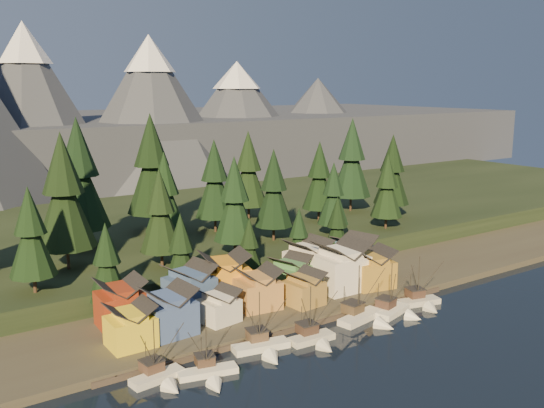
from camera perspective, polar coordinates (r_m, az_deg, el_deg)
ground at (r=108.25m, az=7.29°, el=-14.29°), size 500.00×500.00×0.00m
shore_strip at (r=138.00m, az=-3.89°, el=-8.14°), size 400.00×50.00×1.50m
hillside at (r=180.52m, az=-12.00°, el=-2.95°), size 420.00×100.00×6.00m
dock at (r=119.73m, az=1.95°, el=-11.35°), size 80.00×4.00×1.00m
mountain_ridge at (r=293.27m, az=-22.33°, el=6.41°), size 560.00×190.00×90.00m
boat_0 at (r=100.49m, az=-10.49°, el=-15.09°), size 9.30×9.94×11.28m
boat_1 at (r=101.03m, az=-5.92°, el=-15.04°), size 10.43×10.98×10.39m
boat_2 at (r=109.07m, az=-0.81°, el=-12.72°), size 10.96×11.59×11.77m
boat_3 at (r=112.64m, az=4.07°, el=-11.86°), size 9.04×9.77×11.63m
boat_4 at (r=123.08m, az=8.84°, el=-9.91°), size 11.63×12.29×12.60m
boat_5 at (r=127.65m, az=11.72°, el=-9.20°), size 9.62×10.26×11.99m
boat_6 at (r=133.93m, az=13.96°, el=-8.36°), size 9.78×10.36×11.73m
house_front_0 at (r=109.91m, az=-13.19°, el=-10.93°), size 7.73×7.31×7.72m
house_front_1 at (r=113.34m, az=-9.71°, el=-9.76°), size 9.16×8.84×8.89m
house_front_2 at (r=118.11m, az=-5.01°, el=-9.41°), size 7.65×7.69×6.52m
house_front_3 at (r=124.33m, az=-1.35°, el=-7.82°), size 9.10×8.76×8.36m
house_front_4 at (r=126.59m, az=3.00°, el=-7.80°), size 7.50×8.00×7.07m
house_front_5 at (r=135.36m, az=6.49°, el=-5.67°), size 10.65×9.72×10.99m
house_front_6 at (r=138.67m, az=9.33°, el=-5.83°), size 10.27×9.88×8.83m
house_back_0 at (r=118.69m, az=-14.06°, el=-8.89°), size 8.82×8.50×9.19m
house_back_1 at (r=123.87m, az=-7.77°, el=-7.70°), size 9.70×9.78×9.54m
house_back_2 at (r=129.16m, az=-4.50°, el=-6.66°), size 11.42×10.83×10.22m
house_back_3 at (r=134.24m, az=1.75°, el=-6.46°), size 9.33×8.72×7.95m
house_back_4 at (r=140.69m, az=3.41°, el=-5.22°), size 9.70×9.37×9.84m
house_back_5 at (r=146.33m, az=7.70°, el=-4.71°), size 10.30×10.38×9.56m
tree_hill_2 at (r=126.46m, az=-21.75°, el=-2.74°), size 9.18×9.18×21.39m
tree_hill_3 at (r=139.20m, az=-19.00°, el=0.79°), size 13.13×13.13×30.59m
tree_hill_4 at (r=155.40m, az=-17.69°, el=2.38°), size 14.11×14.11×32.87m
tree_hill_5 at (r=136.64m, az=-10.47°, el=-0.89°), size 9.59×9.59×22.33m
tree_hill_6 at (r=153.08m, az=-10.04°, el=0.80°), size 10.37×10.37×24.15m
tree_hill_7 at (r=142.78m, az=-3.55°, el=0.19°), size 10.35×10.35×24.12m
tree_hill_8 at (r=167.04m, az=-5.42°, el=2.11°), size 11.09×11.09×25.83m
tree_hill_9 at (r=157.06m, az=0.16°, el=1.24°), size 10.38×10.38×24.19m
tree_hill_10 at (r=181.80m, az=-2.23°, el=3.08°), size 11.56×11.56×26.93m
tree_hill_11 at (r=163.11m, az=5.79°, el=0.77°), size 8.65×8.65×20.14m
tree_hill_12 at (r=179.94m, az=4.48°, el=2.47°), size 10.32×10.32×24.05m
tree_hill_13 at (r=173.60m, az=10.78°, el=1.48°), size 9.14×9.14×21.30m
tree_hill_14 at (r=195.58m, az=7.51°, el=4.07°), size 12.87×12.87×29.98m
tree_hill_15 at (r=169.32m, az=-11.25°, el=3.38°), size 14.09×14.09×32.83m
tree_hill_17 at (r=188.63m, az=11.24°, el=2.95°), size 10.98×10.98×25.58m
tree_shore_0 at (r=123.57m, az=-15.26°, el=-5.51°), size 8.02×8.02×18.69m
tree_shore_1 at (r=129.36m, az=-8.55°, el=-4.51°), size 7.98×7.98×18.59m
tree_shore_2 at (r=137.73m, az=-2.14°, el=-4.15°), size 6.65×6.65×15.49m
tree_shore_3 at (r=145.31m, az=2.54°, el=-3.17°), size 6.95×6.95×16.19m
tree_shore_4 at (r=152.43m, az=6.15°, el=-2.24°), size 7.55×7.55×17.59m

